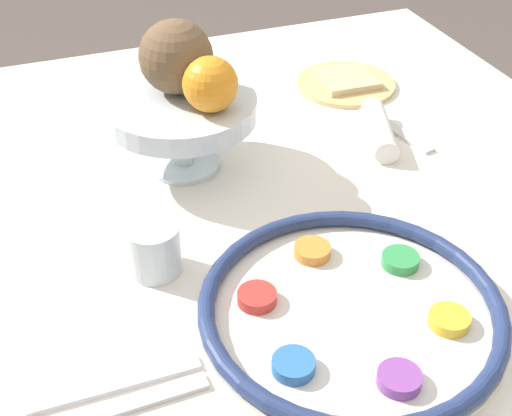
{
  "coord_description": "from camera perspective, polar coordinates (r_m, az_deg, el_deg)",
  "views": [
    {
      "loc": [
        -0.74,
        0.38,
        1.33
      ],
      "look_at": [
        -0.04,
        0.12,
        0.79
      ],
      "focal_mm": 50.0,
      "sensor_mm": 36.0,
      "label": 1
    }
  ],
  "objects": [
    {
      "name": "dining_table",
      "position": [
        1.27,
        4.37,
        -12.94
      ],
      "size": [
        1.2,
        0.97,
        0.75
      ],
      "color": "silver",
      "rests_on": "ground_plane"
    },
    {
      "name": "cup_near",
      "position": [
        0.88,
        -8.18,
        -3.23
      ],
      "size": [
        0.07,
        0.07,
        0.07
      ],
      "color": "silver",
      "rests_on": "dining_table"
    },
    {
      "name": "napkin_roll",
      "position": [
        1.15,
        9.85,
        6.18
      ],
      "size": [
        0.15,
        0.08,
        0.04
      ],
      "color": "white",
      "rests_on": "dining_table"
    },
    {
      "name": "bread_plate",
      "position": [
        1.32,
        7.19,
        9.94
      ],
      "size": [
        0.18,
        0.18,
        0.02
      ],
      "color": "tan",
      "rests_on": "dining_table"
    },
    {
      "name": "fork_left",
      "position": [
        0.76,
        -10.76,
        -15.34
      ],
      "size": [
        0.02,
        0.18,
        0.01
      ],
      "color": "silver",
      "rests_on": "dining_table"
    },
    {
      "name": "spoon",
      "position": [
        1.19,
        11.07,
        6.18
      ],
      "size": [
        0.16,
        0.06,
        0.01
      ],
      "color": "silver",
      "rests_on": "dining_table"
    },
    {
      "name": "orange_fruit",
      "position": [
        0.98,
        -3.68,
        9.85
      ],
      "size": [
        0.08,
        0.08,
        0.08
      ],
      "color": "orange",
      "rests_on": "fruit_stand"
    },
    {
      "name": "fruit_stand",
      "position": [
        1.04,
        -6.05,
        7.55
      ],
      "size": [
        0.22,
        0.22,
        0.11
      ],
      "color": "silver",
      "rests_on": "dining_table"
    },
    {
      "name": "fork_right",
      "position": [
        0.77,
        -11.22,
        -13.67
      ],
      "size": [
        0.02,
        0.18,
        0.01
      ],
      "color": "silver",
      "rests_on": "dining_table"
    },
    {
      "name": "coconut",
      "position": [
        1.03,
        -6.42,
        11.92
      ],
      "size": [
        0.11,
        0.11,
        0.11
      ],
      "color": "brown",
      "rests_on": "fruit_stand"
    },
    {
      "name": "seder_plate",
      "position": [
        0.83,
        7.63,
        -8.05
      ],
      "size": [
        0.35,
        0.35,
        0.03
      ],
      "color": "silver",
      "rests_on": "dining_table"
    }
  ]
}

